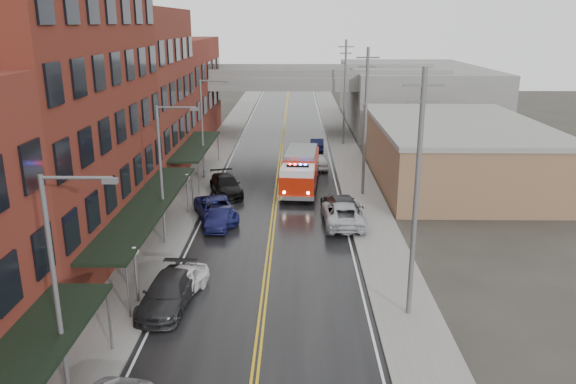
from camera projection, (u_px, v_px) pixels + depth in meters
name	position (u px, v px, depth m)	size (l,w,h in m)	color
road	(274.00, 214.00, 42.06)	(11.00, 160.00, 0.02)	black
sidewalk_left	(177.00, 213.00, 42.14)	(3.00, 160.00, 0.15)	slate
sidewalk_right	(371.00, 214.00, 41.94)	(3.00, 160.00, 0.15)	slate
curb_left	(199.00, 213.00, 42.12)	(0.30, 160.00, 0.15)	gray
curb_right	(349.00, 214.00, 41.96)	(0.30, 160.00, 0.15)	gray
brick_building_b	(42.00, 108.00, 32.94)	(9.00, 20.00, 18.00)	#5B1D18
brick_building_c	(129.00, 96.00, 50.12)	(9.00, 15.00, 15.00)	maroon
brick_building_far	(172.00, 90.00, 67.30)	(9.00, 20.00, 12.00)	maroon
tan_building	(455.00, 153.00, 50.68)	(14.00, 22.00, 5.00)	#856247
right_far_block	(412.00, 95.00, 78.93)	(18.00, 30.00, 8.00)	slate
awning_1	(148.00, 205.00, 34.60)	(2.60, 18.00, 3.09)	black
awning_2	(196.00, 146.00, 51.34)	(2.60, 13.00, 3.09)	black
globe_lamp_1	(135.00, 262.00, 28.08)	(0.44, 0.44, 3.12)	#59595B
globe_lamp_2	(187.00, 185.00, 41.48)	(0.44, 0.44, 3.12)	#59595B
street_lamp_0	(61.00, 280.00, 19.59)	(2.64, 0.22, 9.00)	#59595B
street_lamp_1	(164.00, 167.00, 34.90)	(2.64, 0.22, 9.00)	#59595B
street_lamp_2	(205.00, 123.00, 50.22)	(2.64, 0.22, 9.00)	#59595B
utility_pole_0	(417.00, 193.00, 25.78)	(1.80, 0.24, 12.00)	#59595B
utility_pole_1	(365.00, 120.00, 44.91)	(1.80, 0.24, 12.00)	#59595B
utility_pole_2	(345.00, 91.00, 64.05)	(1.80, 0.24, 12.00)	#59595B
overpass	(283.00, 87.00, 70.95)	(40.00, 10.00, 7.50)	slate
fire_truck	(300.00, 170.00, 47.82)	(4.09, 9.00, 3.21)	#AE1B08
parked_car_left_3	(168.00, 293.00, 28.21)	(2.19, 5.38, 1.56)	#27272A
parked_car_left_4	(178.00, 284.00, 29.27)	(1.75, 4.36, 1.49)	white
parked_car_left_5	(220.00, 218.00, 39.23)	(1.46, 4.19, 1.38)	#0E0F33
parked_car_left_6	(216.00, 209.00, 40.82)	(2.57, 5.58, 1.55)	navy
parked_car_left_7	(226.00, 185.00, 46.73)	(2.26, 5.55, 1.61)	black
parked_car_right_0	(343.00, 213.00, 39.74)	(2.78, 6.04, 1.68)	#B5B8BE
parked_car_right_1	(341.00, 205.00, 41.56)	(2.29, 5.62, 1.63)	#252528
parked_car_right_2	(318.00, 161.00, 55.17)	(1.73, 4.31, 1.47)	silver
parked_car_right_3	(317.00, 144.00, 63.05)	(1.47, 4.22, 1.39)	black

